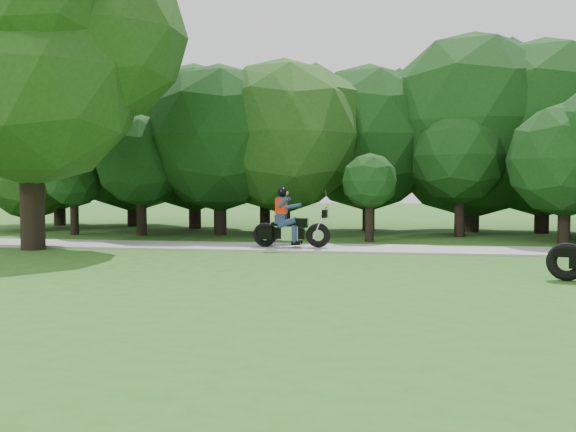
{
  "coord_description": "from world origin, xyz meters",
  "views": [
    {
      "loc": [
        -0.25,
        -10.47,
        1.93
      ],
      "look_at": [
        -2.49,
        3.11,
        1.21
      ],
      "focal_mm": 40.0,
      "sensor_mm": 36.0,
      "label": 1
    }
  ],
  "objects": [
    {
      "name": "touring_motorcycle",
      "position": [
        -3.3,
        7.79,
        0.69
      ],
      "size": [
        2.27,
        0.65,
        1.74
      ],
      "rotation": [
        0.0,
        0.0,
        0.0
      ],
      "color": "black",
      "rests_on": "walkway"
    },
    {
      "name": "big_tree_west",
      "position": [
        -10.54,
        6.85,
        5.76
      ],
      "size": [
        8.64,
        6.56,
        9.96
      ],
      "color": "black",
      "rests_on": "ground"
    },
    {
      "name": "ground",
      "position": [
        0.0,
        0.0,
        0.0
      ],
      "size": [
        100.0,
        100.0,
        0.0
      ],
      "primitive_type": "plane",
      "color": "#285B1A",
      "rests_on": "ground"
    },
    {
      "name": "walkway",
      "position": [
        0.0,
        8.0,
        0.03
      ],
      "size": [
        60.0,
        2.2,
        0.06
      ],
      "primitive_type": "cube",
      "color": "gray",
      "rests_on": "ground"
    },
    {
      "name": "tree_line",
      "position": [
        0.52,
        14.76,
        3.7
      ],
      "size": [
        39.31,
        11.57,
        7.76
      ],
      "color": "black",
      "rests_on": "ground"
    }
  ]
}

